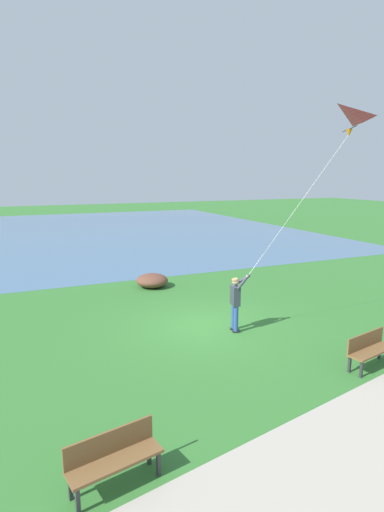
% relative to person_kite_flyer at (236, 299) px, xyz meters
% --- Properties ---
extents(ground_plane, '(120.00, 120.00, 0.00)m').
position_rel_person_kite_flyer_xyz_m(ground_plane, '(0.72, 0.64, -1.05)').
color(ground_plane, '#33702D').
extents(lake_water, '(36.00, 44.00, 0.01)m').
position_rel_person_kite_flyer_xyz_m(lake_water, '(25.40, 4.64, -1.04)').
color(lake_water, '#476B8E').
rests_on(lake_water, ground).
extents(walkway_path, '(8.75, 31.83, 0.02)m').
position_rel_person_kite_flyer_xyz_m(walkway_path, '(-6.11, 2.64, -1.04)').
color(walkway_path, '#ADA393').
rests_on(walkway_path, ground).
extents(person_kite_flyer, '(0.51, 0.63, 1.83)m').
position_rel_person_kite_flyer_xyz_m(person_kite_flyer, '(0.00, 0.00, 0.00)').
color(person_kite_flyer, '#232328').
rests_on(person_kite_flyer, ground).
extents(flying_kite, '(1.97, 3.57, 5.02)m').
position_rel_person_kite_flyer_xyz_m(flying_kite, '(-0.47, -3.12, 5.36)').
color(flying_kite, red).
extents(park_bench_near_walkway, '(0.73, 1.56, 0.88)m').
position_rel_person_kite_flyer_xyz_m(park_bench_near_walkway, '(-3.47, -1.93, -0.54)').
color(park_bench_near_walkway, brown).
rests_on(park_bench_near_walkway, ground).
extents(park_bench_far_walkway, '(0.73, 1.56, 0.88)m').
position_rel_person_kite_flyer_xyz_m(park_bench_far_walkway, '(-4.87, 4.93, -0.54)').
color(park_bench_far_walkway, brown).
rests_on(park_bench_far_walkway, ground).
extents(lakeside_shrub, '(1.43, 1.39, 0.58)m').
position_rel_person_kite_flyer_xyz_m(lakeside_shrub, '(5.95, 0.83, -0.76)').
color(lakeside_shrub, brown).
rests_on(lakeside_shrub, ground).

